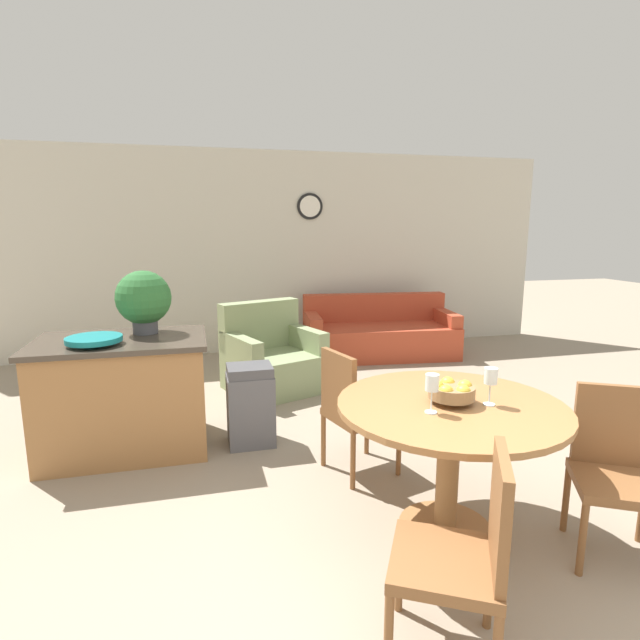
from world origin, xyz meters
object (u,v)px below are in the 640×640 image
dining_chair_far_side (352,407)px  wine_glass_right (491,378)px  couch (379,335)px  wine_glass_left (432,384)px  trash_bin (251,405)px  dining_table (450,434)px  dining_chair_near_right (616,465)px  teal_bowl (94,339)px  kitchen_island (125,395)px  dining_chair_near_left (465,549)px  armchair (272,361)px  potted_plant (144,299)px  fruit_bowl (452,391)px

dining_chair_far_side → wine_glass_right: 1.09m
dining_chair_far_side → couch: (1.35, 3.01, -0.21)m
wine_glass_left → wine_glass_right: bearing=4.4°
trash_bin → couch: 3.08m
dining_table → trash_bin: dining_table is taller
dining_table → wine_glass_right: 0.38m
dining_chair_near_right → teal_bowl: size_ratio=2.31×
dining_chair_far_side → kitchen_island: size_ratio=0.71×
dining_chair_near_left → armchair: bearing=32.6°
dining_chair_near_left → potted_plant: 2.95m
wine_glass_right → teal_bowl: (-2.22, 1.49, -0.00)m
potted_plant → couch: potted_plant is taller
fruit_bowl → couch: size_ratio=0.12×
dining_chair_far_side → wine_glass_left: 1.01m
couch → dining_chair_far_side: bearing=-107.8°
dining_table → kitchen_island: size_ratio=0.99×
wine_glass_right → teal_bowl: wine_glass_right is taller
dining_chair_near_left → wine_glass_left: wine_glass_left is taller
armchair → wine_glass_left: bearing=-102.4°
kitchen_island → trash_bin: (0.95, -0.13, -0.12)m
dining_chair_near_right → dining_chair_far_side: 1.58m
wine_glass_right → armchair: size_ratio=0.18×
wine_glass_right → armchair: bearing=104.8°
wine_glass_right → fruit_bowl: bearing=158.6°
dining_chair_near_left → wine_glass_left: size_ratio=4.31×
dining_chair_far_side → armchair: (-0.26, 1.96, -0.18)m
wine_glass_right → kitchen_island: wine_glass_right is taller
dining_table → fruit_bowl: (-0.00, -0.00, 0.25)m
fruit_bowl → wine_glass_left: wine_glass_left is taller
wine_glass_left → kitchen_island: size_ratio=0.17×
kitchen_island → couch: (2.93, 2.23, -0.17)m
dining_chair_near_right → dining_chair_far_side: size_ratio=1.00×
trash_bin → couch: size_ratio=0.31×
dining_chair_near_left → potted_plant: (-1.36, 2.52, 0.67)m
dining_chair_far_side → kitchen_island: (-1.58, 0.79, -0.04)m
couch → armchair: (-1.61, -1.05, 0.03)m
dining_chair_near_right → dining_chair_far_side: (-1.08, 1.15, 0.00)m
dining_chair_far_side → dining_chair_near_right: bearing=27.5°
kitchen_island → couch: bearing=37.3°
dining_table → wine_glass_right: size_ratio=6.02×
fruit_bowl → wine_glass_right: (0.19, -0.07, 0.08)m
dining_chair_far_side → trash_bin: bearing=-151.8°
kitchen_island → dining_chair_far_side: bearing=-26.5°
couch → trash_bin: bearing=-123.7°
dining_chair_near_right → trash_bin: bearing=-17.3°
dining_table → armchair: 2.83m
dining_chair_far_side → trash_bin: dining_chair_far_side is taller
wine_glass_left → couch: 4.15m
dining_chair_near_left → kitchen_island: 2.81m
dining_chair_near_right → armchair: size_ratio=0.79×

